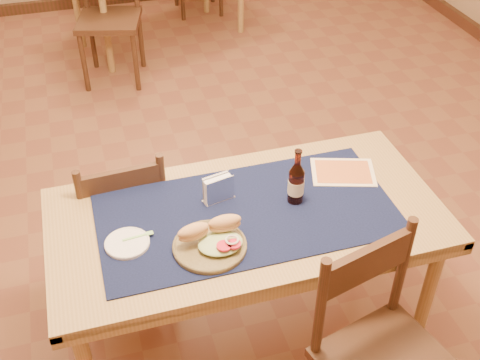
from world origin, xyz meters
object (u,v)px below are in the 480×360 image
object	(u,v)px
chair_main_far	(124,218)
sandwich_plate	(212,241)
napkin_holder	(218,189)
beer_bottle	(296,183)
chair_main_near	(383,356)
main_table	(247,229)

from	to	relation	value
chair_main_far	sandwich_plate	bearing A→B (deg)	-64.30
chair_main_far	napkin_holder	size ratio (longest dim) A/B	6.29
beer_bottle	napkin_holder	distance (m)	0.32
chair_main_far	beer_bottle	xyz separation A→B (m)	(0.69, -0.43, 0.39)
chair_main_near	chair_main_far	bearing A→B (deg)	126.83
chair_main_near	napkin_holder	xyz separation A→B (m)	(-0.42, 0.74, 0.31)
chair_main_far	chair_main_near	world-z (taller)	chair_main_near
chair_main_near	napkin_holder	size ratio (longest dim) A/B	6.88
chair_main_near	sandwich_plate	bearing A→B (deg)	137.42
chair_main_far	sandwich_plate	distance (m)	0.74
beer_bottle	chair_main_far	bearing A→B (deg)	147.78
main_table	sandwich_plate	xyz separation A→B (m)	(-0.18, -0.15, 0.12)
sandwich_plate	chair_main_near	bearing A→B (deg)	-42.58
beer_bottle	napkin_holder	bearing A→B (deg)	162.60
main_table	sandwich_plate	size ratio (longest dim) A/B	5.64
sandwich_plate	beer_bottle	distance (m)	0.44
main_table	chair_main_far	xyz separation A→B (m)	(-0.47, 0.45, -0.21)
sandwich_plate	napkin_holder	distance (m)	0.28
beer_bottle	sandwich_plate	bearing A→B (deg)	-157.03
napkin_holder	main_table	bearing A→B (deg)	-52.29
sandwich_plate	napkin_holder	world-z (taller)	napkin_holder
chair_main_far	beer_bottle	distance (m)	0.90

